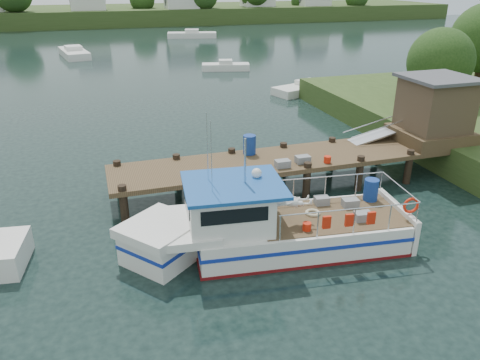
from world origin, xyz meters
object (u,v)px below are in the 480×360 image
object	(u,v)px
moored_c	(308,88)
moored_d	(74,53)
dock	(386,129)
moored_b	(226,66)
lobster_boat	(265,227)
moored_far	(192,35)

from	to	relation	value
moored_c	moored_d	world-z (taller)	moored_d
dock	moored_d	xyz separation A→B (m)	(-14.14, 41.14, -1.78)
moored_b	moored_d	size ratio (longest dim) A/B	0.64
dock	moored_b	world-z (taller)	dock
dock	moored_b	size ratio (longest dim) A/B	3.39
lobster_boat	moored_d	bearing A→B (deg)	104.60
dock	moored_c	distance (m)	17.12
lobster_boat	moored_d	xyz separation A→B (m)	(-6.51, 45.76, -0.42)
moored_c	moored_b	bearing A→B (deg)	100.31
moored_far	moored_b	xyz separation A→B (m)	(-2.46, -27.01, -0.08)
lobster_boat	moored_d	world-z (taller)	lobster_boat
moored_far	moored_b	bearing A→B (deg)	-97.47
moored_b	moored_c	bearing A→B (deg)	-92.37
moored_b	dock	bearing A→B (deg)	-111.40
dock	moored_d	size ratio (longest dim) A/B	2.18
dock	lobster_boat	bearing A→B (deg)	-148.83
dock	moored_c	xyz separation A→B (m)	(4.01, 16.54, -1.88)
moored_b	moored_d	distance (m)	19.71
moored_d	dock	bearing A→B (deg)	-51.04
moored_d	moored_far	bearing A→B (deg)	58.80
moored_far	moored_b	size ratio (longest dim) A/B	1.56
moored_c	moored_d	bearing A→B (deg)	118.28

